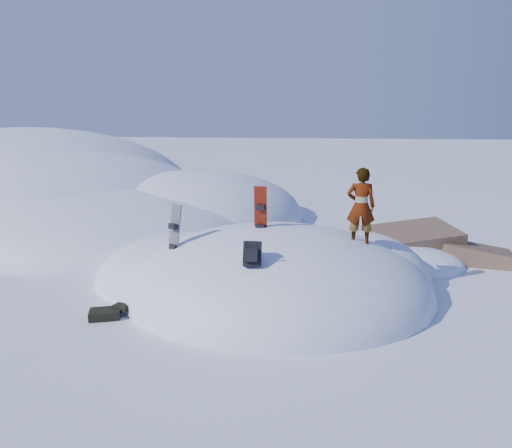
# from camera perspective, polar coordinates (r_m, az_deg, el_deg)

# --- Properties ---
(ground) EXTENTS (120.00, 120.00, 0.00)m
(ground) POSITION_cam_1_polar(r_m,az_deg,el_deg) (11.40, 2.29, -7.81)
(ground) COLOR white
(ground) RESTS_ON ground
(snow_mound) EXTENTS (8.00, 6.00, 3.00)m
(snow_mound) POSITION_cam_1_polar(r_m,az_deg,el_deg) (11.63, 1.52, -7.36)
(snow_mound) COLOR white
(snow_mound) RESTS_ON ground
(snow_ridge) EXTENTS (21.50, 18.50, 6.40)m
(snow_ridge) POSITION_cam_1_polar(r_m,az_deg,el_deg) (23.68, -21.86, 2.25)
(snow_ridge) COLOR white
(snow_ridge) RESTS_ON ground
(rock_outcrop) EXTENTS (4.68, 4.41, 1.68)m
(rock_outcrop) POSITION_cam_1_polar(r_m,az_deg,el_deg) (14.53, 18.02, -3.76)
(rock_outcrop) COLOR brown
(rock_outcrop) RESTS_ON ground
(snowboard_red) EXTENTS (0.30, 0.20, 1.53)m
(snowboard_red) POSITION_cam_1_polar(r_m,az_deg,el_deg) (11.05, 0.53, 0.54)
(snowboard_red) COLOR #B12109
(snowboard_red) RESTS_ON snow_mound
(snowboard_dark) EXTENTS (0.39, 0.38, 1.52)m
(snowboard_dark) POSITION_cam_1_polar(r_m,az_deg,el_deg) (10.88, -9.37, -1.69)
(snowboard_dark) COLOR black
(snowboard_dark) RESTS_ON snow_mound
(backpack) EXTENTS (0.34, 0.44, 0.56)m
(backpack) POSITION_cam_1_polar(r_m,az_deg,el_deg) (9.32, -0.43, -3.46)
(backpack) COLOR black
(backpack) RESTS_ON snow_mound
(gear_pile) EXTENTS (0.81, 0.62, 0.21)m
(gear_pile) POSITION_cam_1_polar(r_m,az_deg,el_deg) (10.48, -16.60, -9.70)
(gear_pile) COLOR black
(gear_pile) RESTS_ON ground
(person) EXTENTS (0.62, 0.43, 1.66)m
(person) POSITION_cam_1_polar(r_m,az_deg,el_deg) (10.80, 11.89, 1.99)
(person) COLOR slate
(person) RESTS_ON snow_mound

